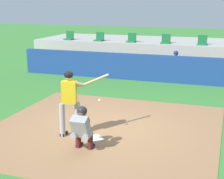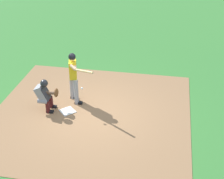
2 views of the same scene
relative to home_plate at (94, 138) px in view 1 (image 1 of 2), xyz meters
name	(u,v)px [view 1 (image 1 of 2)]	position (x,y,z in m)	size (l,w,h in m)	color
ground_plane	(104,129)	(0.00, 0.80, -0.02)	(80.00, 80.00, 0.00)	#387A33
dirt_infield	(104,129)	(0.00, 0.80, -0.02)	(6.40, 6.40, 0.01)	#936B47
home_plate	(94,138)	(0.00, 0.00, 0.00)	(0.44, 0.44, 0.02)	white
batter_at_plate	(70,99)	(-0.68, 0.07, 1.01)	(1.06, 1.10, 1.80)	#99999E
catcher_crouched	(82,126)	(-0.01, -0.71, 0.59)	(0.48, 1.60, 1.13)	gray
dugout_wall	(153,68)	(0.00, 7.30, 0.58)	(13.00, 0.30, 1.20)	navy
dugout_bench	(158,72)	(0.00, 8.30, 0.20)	(11.80, 0.44, 0.45)	olive
dugout_player_0	(175,64)	(0.85, 8.14, 0.65)	(0.49, 0.70, 1.30)	#939399
stands_platform	(170,53)	(0.00, 11.70, 0.68)	(15.00, 4.40, 1.40)	#9E9E99
stadium_seat_0	(69,37)	(-5.57, 10.18, 1.51)	(0.46, 0.46, 0.48)	#196033
stadium_seat_1	(99,38)	(-3.71, 10.18, 1.51)	(0.46, 0.46, 0.48)	#196033
stadium_seat_2	(131,40)	(-1.86, 10.18, 1.51)	(0.46, 0.46, 0.48)	#196033
stadium_seat_3	(166,41)	(0.00, 10.18, 1.51)	(0.46, 0.46, 0.48)	#196033
stadium_seat_4	(202,42)	(1.86, 10.18, 1.51)	(0.46, 0.46, 0.48)	#196033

